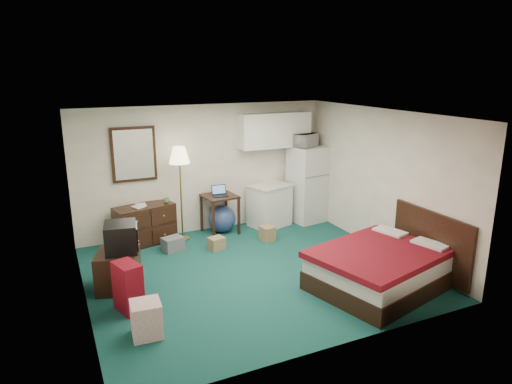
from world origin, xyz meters
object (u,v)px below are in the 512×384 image
desk (220,214)px  suitcase (128,287)px  floor_lamp (181,194)px  dresser (145,225)px  tv_stand (118,270)px  fridge (307,184)px  bed (379,269)px  kitchen_counter (270,206)px

desk → suitcase: 3.18m
floor_lamp → desk: size_ratio=2.32×
dresser → tv_stand: dresser is taller
fridge → bed: fridge is taller
tv_stand → floor_lamp: bearing=66.2°
bed → tv_stand: size_ratio=2.94×
desk → tv_stand: bearing=-149.6°
dresser → floor_lamp: 0.87m
bed → floor_lamp: bearing=108.8°
floor_lamp → bed: 3.83m
fridge → bed: (-0.65, -3.16, -0.50)m
kitchen_counter → floor_lamp: bearing=162.8°
floor_lamp → desk: (0.78, 0.04, -0.51)m
dresser → desk: 1.46m
dresser → floor_lamp: bearing=-21.1°
desk → tv_stand: size_ratio=1.22×
dresser → fridge: (3.41, -0.10, 0.43)m
kitchen_counter → tv_stand: bearing=-172.0°
dresser → floor_lamp: (0.68, -0.09, 0.53)m
floor_lamp → suitcase: floor_lamp is taller
desk → bed: 3.46m
fridge → suitcase: 4.73m
tv_stand → suitcase: bearing=-69.7°
desk → tv_stand: desk is taller
desk → kitchen_counter: bearing=-6.8°
dresser → fridge: 3.44m
floor_lamp → tv_stand: floor_lamp is taller
bed → fridge: bearing=63.9°
desk → kitchen_counter: (1.08, -0.02, 0.03)m
kitchen_counter → bed: 3.20m
dresser → tv_stand: bearing=-127.7°
kitchen_counter → fridge: 0.95m
kitchen_counter → tv_stand: (-3.28, -1.58, -0.13)m
floor_lamp → dresser: bearing=172.6°
dresser → fridge: bearing=-15.4°
bed → tv_stand: 3.84m
dresser → suitcase: dresser is taller
tv_stand → suitcase: (0.02, -0.71, 0.05)m
desk → bed: bearing=-73.7°
bed → tv_stand: bed is taller
kitchen_counter → dresser: bearing=160.6°
floor_lamp → suitcase: bearing=-121.5°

